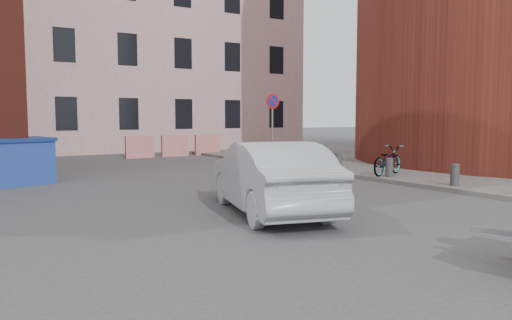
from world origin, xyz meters
TOP-DOWN VIEW (x-y plane):
  - ground at (0.00, 0.00)m, footprint 120.00×120.00m
  - sidewalk at (10.00, 4.00)m, footprint 9.00×24.00m
  - building_pink at (6.00, 22.00)m, footprint 16.00×8.00m
  - no_parking_sign at (6.00, 9.48)m, footprint 0.60×0.09m
  - bollards at (6.00, 3.40)m, footprint 0.22×9.02m
  - barriers at (4.20, 15.00)m, footprint 4.70×0.18m
  - silver_car at (0.37, 1.22)m, footprint 2.56×4.47m
  - bicycle at (6.28, 3.75)m, footprint 1.76×1.04m

SIDE VIEW (x-z plane):
  - ground at x=0.00m, z-range 0.00..0.00m
  - sidewalk at x=10.00m, z-range 0.00..0.12m
  - bollards at x=6.00m, z-range 0.12..0.67m
  - barriers at x=4.20m, z-range 0.00..1.00m
  - bicycle at x=6.28m, z-range 0.12..1.00m
  - silver_car at x=0.37m, z-range 0.00..1.39m
  - no_parking_sign at x=6.00m, z-range 0.69..3.34m
  - building_pink at x=6.00m, z-range 0.00..14.00m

